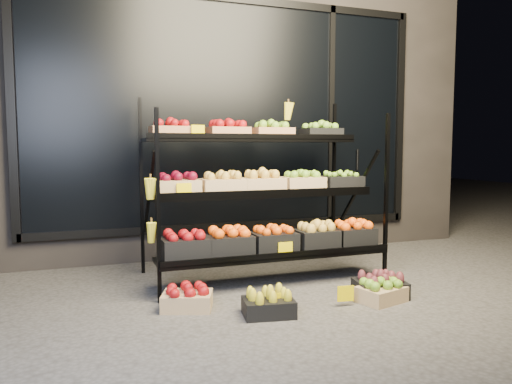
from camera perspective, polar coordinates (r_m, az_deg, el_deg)
name	(u,v)px	position (r m, az deg, el deg)	size (l,w,h in m)	color
ground	(290,295)	(4.15, 3.91, -11.71)	(24.00, 24.00, 0.00)	#514F4C
building	(208,104)	(6.44, -5.55, 10.03)	(6.00, 2.08, 3.50)	#2D2826
display_rack	(263,193)	(4.54, 0.79, -0.07)	(2.18, 1.02, 1.75)	black
tag_floor_a	(279,307)	(3.68, 2.60, -12.96)	(0.13, 0.01, 0.12)	#E6C800
tag_floor_b	(346,299)	(3.91, 10.20, -11.91)	(0.13, 0.01, 0.12)	#E6C800
floor_crate_left	(187,298)	(3.82, -7.88, -11.86)	(0.43, 0.37, 0.19)	tan
floor_crate_midleft	(269,304)	(3.65, 1.44, -12.64)	(0.40, 0.32, 0.19)	black
floor_crate_midright	(381,291)	(4.07, 14.11, -10.91)	(0.41, 0.34, 0.18)	tan
floor_crate_right	(380,286)	(4.19, 14.00, -10.35)	(0.43, 0.35, 0.20)	black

